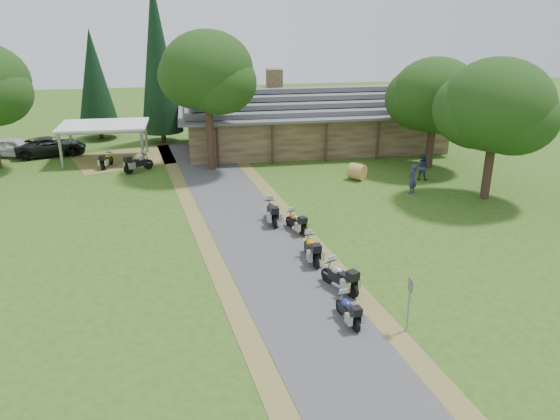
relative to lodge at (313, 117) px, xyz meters
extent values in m
plane|color=#2D5217|center=(-6.00, -24.00, -2.45)|extent=(120.00, 120.00, 0.00)
plane|color=#404042|center=(-6.50, -20.00, -2.45)|extent=(51.95, 51.95, 0.00)
imported|color=silver|center=(-23.16, 0.77, -1.53)|extent=(3.83, 5.94, 1.84)
imported|color=black|center=(-20.61, 0.74, -1.37)|extent=(3.64, 6.04, 2.16)
imported|color=#2C3452|center=(3.59, -12.35, -1.35)|extent=(0.77, 0.74, 2.20)
imported|color=#2C3452|center=(5.29, -9.84, -1.38)|extent=(0.75, 0.72, 2.15)
cylinder|color=#A5863C|center=(1.05, -9.10, -1.91)|extent=(1.45, 1.45, 1.07)
cone|color=black|center=(-12.14, 3.74, 4.14)|extent=(3.45, 3.45, 13.19)
cone|color=black|center=(-17.60, 5.95, 2.14)|extent=(3.47, 3.47, 9.19)
camera|label=1|loc=(-9.78, -42.82, 8.83)|focal=35.00mm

